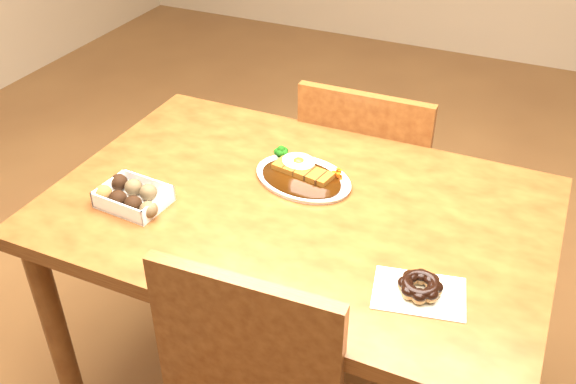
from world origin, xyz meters
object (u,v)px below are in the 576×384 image
at_px(katsu_curry_plate, 302,175).
at_px(donut_box, 132,196).
at_px(pon_de_ring, 420,287).
at_px(table, 297,236).
at_px(chair_far, 369,187).

distance_m(katsu_curry_plate, donut_box, 0.43).
height_order(katsu_curry_plate, donut_box, katsu_curry_plate).
relative_size(katsu_curry_plate, donut_box, 1.62).
xyz_separation_m(katsu_curry_plate, pon_de_ring, (0.38, -0.29, 0.01)).
bearing_deg(donut_box, pon_de_ring, -1.58).
height_order(table, donut_box, donut_box).
distance_m(table, donut_box, 0.42).
xyz_separation_m(katsu_curry_plate, donut_box, (-0.33, -0.27, 0.01)).
relative_size(table, pon_de_ring, 5.76).
bearing_deg(table, chair_far, 87.26).
bearing_deg(table, donut_box, -156.18).
distance_m(donut_box, pon_de_ring, 0.72).
relative_size(chair_far, donut_box, 4.75).
relative_size(donut_box, pon_de_ring, 0.88).
bearing_deg(pon_de_ring, donut_box, 178.42).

